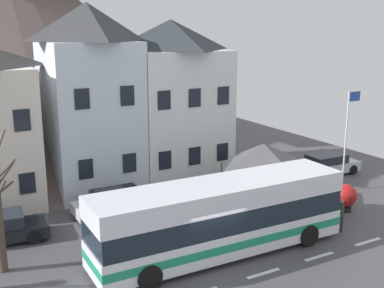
{
  "coord_description": "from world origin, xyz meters",
  "views": [
    {
      "loc": [
        -9.51,
        -15.62,
        9.6
      ],
      "look_at": [
        1.17,
        3.54,
        4.26
      ],
      "focal_mm": 44.8,
      "sensor_mm": 36.0,
      "label": 1
    }
  ],
  "objects_px": {
    "townhouse_01": "(91,99)",
    "harbour_buoy": "(345,196)",
    "pedestrian_01": "(289,200)",
    "hilltop_castle": "(0,27)",
    "bus_shelter": "(264,155)",
    "pedestrian_02": "(308,200)",
    "pedestrian_03": "(266,206)",
    "parked_car_00": "(267,178)",
    "transit_bus": "(221,218)",
    "parked_car_04": "(328,164)",
    "public_bench": "(228,193)",
    "parked_car_03": "(114,202)",
    "pedestrian_00": "(341,212)",
    "townhouse_02": "(171,99)",
    "flagpole": "(347,133)"
  },
  "relations": [
    {
      "from": "townhouse_01",
      "to": "pedestrian_01",
      "type": "distance_m",
      "value": 12.69
    },
    {
      "from": "transit_bus",
      "to": "pedestrian_01",
      "type": "xyz_separation_m",
      "value": [
        5.53,
        2.03,
        -0.81
      ]
    },
    {
      "from": "public_bench",
      "to": "flagpole",
      "type": "xyz_separation_m",
      "value": [
        7.11,
        -1.87,
        3.09
      ]
    },
    {
      "from": "transit_bus",
      "to": "pedestrian_03",
      "type": "xyz_separation_m",
      "value": [
        3.83,
        1.8,
        -0.74
      ]
    },
    {
      "from": "bus_shelter",
      "to": "pedestrian_03",
      "type": "bearing_deg",
      "value": -122.95
    },
    {
      "from": "hilltop_castle",
      "to": "parked_car_03",
      "type": "distance_m",
      "value": 23.64
    },
    {
      "from": "hilltop_castle",
      "to": "parked_car_00",
      "type": "relative_size",
      "value": 8.35
    },
    {
      "from": "transit_bus",
      "to": "parked_car_00",
      "type": "xyz_separation_m",
      "value": [
        7.13,
        5.93,
        -0.95
      ]
    },
    {
      "from": "townhouse_01",
      "to": "harbour_buoy",
      "type": "relative_size",
      "value": 7.41
    },
    {
      "from": "hilltop_castle",
      "to": "parked_car_04",
      "type": "bearing_deg",
      "value": -52.53
    },
    {
      "from": "townhouse_01",
      "to": "townhouse_02",
      "type": "relative_size",
      "value": 1.09
    },
    {
      "from": "townhouse_01",
      "to": "pedestrian_03",
      "type": "distance_m",
      "value": 11.9
    },
    {
      "from": "townhouse_01",
      "to": "flagpole",
      "type": "xyz_separation_m",
      "value": [
        13.06,
        -7.6,
        -1.94
      ]
    },
    {
      "from": "parked_car_04",
      "to": "pedestrian_01",
      "type": "height_order",
      "value": "pedestrian_01"
    },
    {
      "from": "harbour_buoy",
      "to": "parked_car_03",
      "type": "bearing_deg",
      "value": 152.86
    },
    {
      "from": "transit_bus",
      "to": "parked_car_00",
      "type": "height_order",
      "value": "transit_bus"
    },
    {
      "from": "parked_car_03",
      "to": "pedestrian_01",
      "type": "distance_m",
      "value": 9.19
    },
    {
      "from": "parked_car_03",
      "to": "pedestrian_03",
      "type": "relative_size",
      "value": 2.69
    },
    {
      "from": "transit_bus",
      "to": "bus_shelter",
      "type": "height_order",
      "value": "bus_shelter"
    },
    {
      "from": "pedestrian_02",
      "to": "harbour_buoy",
      "type": "xyz_separation_m",
      "value": [
        2.33,
        -0.31,
        -0.11
      ]
    },
    {
      "from": "townhouse_02",
      "to": "flagpole",
      "type": "height_order",
      "value": "townhouse_02"
    },
    {
      "from": "parked_car_04",
      "to": "public_bench",
      "type": "xyz_separation_m",
      "value": [
        -8.71,
        -1.05,
        -0.2
      ]
    },
    {
      "from": "bus_shelter",
      "to": "pedestrian_01",
      "type": "relative_size",
      "value": 2.3
    },
    {
      "from": "pedestrian_01",
      "to": "flagpole",
      "type": "relative_size",
      "value": 0.26
    },
    {
      "from": "townhouse_01",
      "to": "parked_car_00",
      "type": "distance_m",
      "value": 11.58
    },
    {
      "from": "bus_shelter",
      "to": "parked_car_03",
      "type": "xyz_separation_m",
      "value": [
        -7.46,
        2.96,
        -2.33
      ]
    },
    {
      "from": "townhouse_01",
      "to": "harbour_buoy",
      "type": "height_order",
      "value": "townhouse_01"
    },
    {
      "from": "bus_shelter",
      "to": "pedestrian_00",
      "type": "relative_size",
      "value": 2.19
    },
    {
      "from": "pedestrian_00",
      "to": "pedestrian_02",
      "type": "height_order",
      "value": "pedestrian_00"
    },
    {
      "from": "townhouse_02",
      "to": "pedestrian_00",
      "type": "bearing_deg",
      "value": -77.06
    },
    {
      "from": "hilltop_castle",
      "to": "parked_car_03",
      "type": "relative_size",
      "value": 9.64
    },
    {
      "from": "pedestrian_01",
      "to": "pedestrian_02",
      "type": "height_order",
      "value": "pedestrian_02"
    },
    {
      "from": "bus_shelter",
      "to": "townhouse_01",
      "type": "bearing_deg",
      "value": 133.78
    },
    {
      "from": "pedestrian_02",
      "to": "harbour_buoy",
      "type": "relative_size",
      "value": 1.08
    },
    {
      "from": "pedestrian_00",
      "to": "harbour_buoy",
      "type": "height_order",
      "value": "pedestrian_00"
    },
    {
      "from": "hilltop_castle",
      "to": "public_bench",
      "type": "relative_size",
      "value": 25.2
    },
    {
      "from": "pedestrian_03",
      "to": "pedestrian_02",
      "type": "bearing_deg",
      "value": -11.59
    },
    {
      "from": "transit_bus",
      "to": "parked_car_04",
      "type": "distance_m",
      "value": 14.15
    },
    {
      "from": "harbour_buoy",
      "to": "hilltop_castle",
      "type": "bearing_deg",
      "value": 115.08
    },
    {
      "from": "townhouse_01",
      "to": "hilltop_castle",
      "type": "height_order",
      "value": "hilltop_castle"
    },
    {
      "from": "pedestrian_00",
      "to": "bus_shelter",
      "type": "bearing_deg",
      "value": 105.87
    },
    {
      "from": "hilltop_castle",
      "to": "public_bench",
      "type": "bearing_deg",
      "value": -70.49
    },
    {
      "from": "parked_car_00",
      "to": "pedestrian_03",
      "type": "height_order",
      "value": "pedestrian_03"
    },
    {
      "from": "public_bench",
      "to": "harbour_buoy",
      "type": "distance_m",
      "value": 6.36
    },
    {
      "from": "transit_bus",
      "to": "hilltop_castle",
      "type": "bearing_deg",
      "value": 99.22
    },
    {
      "from": "parked_car_03",
      "to": "public_bench",
      "type": "xyz_separation_m",
      "value": [
        6.31,
        -1.29,
        -0.16
      ]
    },
    {
      "from": "pedestrian_03",
      "to": "harbour_buoy",
      "type": "distance_m",
      "value": 4.78
    },
    {
      "from": "pedestrian_00",
      "to": "harbour_buoy",
      "type": "xyz_separation_m",
      "value": [
        2.23,
        1.82,
        -0.15
      ]
    },
    {
      "from": "bus_shelter",
      "to": "hilltop_castle",
      "type": "bearing_deg",
      "value": 110.65
    },
    {
      "from": "townhouse_01",
      "to": "pedestrian_02",
      "type": "height_order",
      "value": "townhouse_01"
    }
  ]
}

